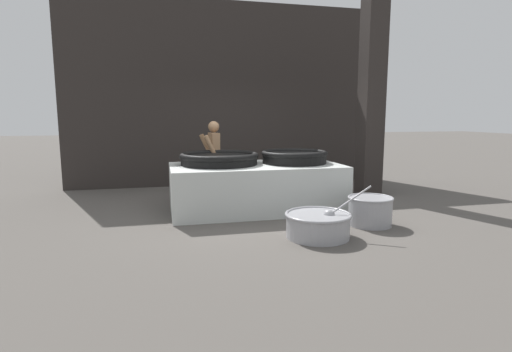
{
  "coord_description": "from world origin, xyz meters",
  "views": [
    {
      "loc": [
        -1.58,
        -6.61,
        1.62
      ],
      "look_at": [
        0.0,
        0.0,
        0.59
      ],
      "focal_mm": 28.0,
      "sensor_mm": 36.0,
      "label": 1
    }
  ],
  "objects_px": {
    "giant_wok_far": "(294,156)",
    "prep_bowl_meat": "(370,210)",
    "cook": "(214,158)",
    "giant_wok_near": "(219,158)",
    "prep_bowl_vegetables": "(318,224)"
  },
  "relations": [
    {
      "from": "cook",
      "to": "prep_bowl_vegetables",
      "type": "distance_m",
      "value": 3.0
    },
    {
      "from": "giant_wok_near",
      "to": "cook",
      "type": "height_order",
      "value": "cook"
    },
    {
      "from": "giant_wok_far",
      "to": "prep_bowl_meat",
      "type": "xyz_separation_m",
      "value": [
        0.72,
        -1.42,
        -0.68
      ]
    },
    {
      "from": "giant_wok_near",
      "to": "prep_bowl_vegetables",
      "type": "relative_size",
      "value": 1.18
    },
    {
      "from": "giant_wok_far",
      "to": "prep_bowl_meat",
      "type": "distance_m",
      "value": 1.73
    },
    {
      "from": "cook",
      "to": "prep_bowl_meat",
      "type": "relative_size",
      "value": 2.28
    },
    {
      "from": "giant_wok_far",
      "to": "prep_bowl_meat",
      "type": "bearing_deg",
      "value": -63.21
    },
    {
      "from": "prep_bowl_vegetables",
      "to": "cook",
      "type": "bearing_deg",
      "value": 110.8
    },
    {
      "from": "cook",
      "to": "prep_bowl_meat",
      "type": "height_order",
      "value": "cook"
    },
    {
      "from": "giant_wok_near",
      "to": "cook",
      "type": "xyz_separation_m",
      "value": [
        0.01,
        0.83,
        -0.08
      ]
    },
    {
      "from": "cook",
      "to": "prep_bowl_vegetables",
      "type": "bearing_deg",
      "value": 107.03
    },
    {
      "from": "cook",
      "to": "prep_bowl_meat",
      "type": "distance_m",
      "value": 3.16
    },
    {
      "from": "giant_wok_far",
      "to": "prep_bowl_vegetables",
      "type": "bearing_deg",
      "value": -98.52
    },
    {
      "from": "giant_wok_far",
      "to": "prep_bowl_vegetables",
      "type": "distance_m",
      "value": 1.97
    },
    {
      "from": "cook",
      "to": "prep_bowl_meat",
      "type": "xyz_separation_m",
      "value": [
        2.03,
        -2.35,
        -0.59
      ]
    }
  ]
}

